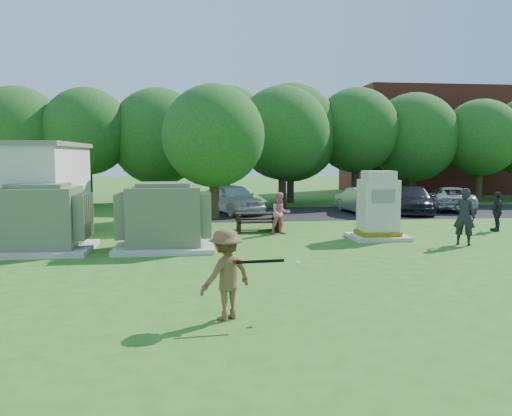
{
  "coord_description": "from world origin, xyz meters",
  "views": [
    {
      "loc": [
        -1.82,
        -11.07,
        2.89
      ],
      "look_at": [
        0.0,
        4.0,
        1.3
      ],
      "focal_mm": 35.0,
      "sensor_mm": 36.0,
      "label": 1
    }
  ],
  "objects": [
    {
      "name": "ground",
      "position": [
        0.0,
        0.0,
        0.0
      ],
      "size": [
        120.0,
        120.0,
        0.0
      ],
      "primitive_type": "plane",
      "color": "#2D6619",
      "rests_on": "ground"
    },
    {
      "name": "brick_building",
      "position": [
        18.0,
        27.0,
        4.0
      ],
      "size": [
        15.0,
        8.0,
        8.0
      ],
      "primitive_type": "cube",
      "color": "maroon",
      "rests_on": "ground"
    },
    {
      "name": "parking_strip",
      "position": [
        7.0,
        13.5,
        0.01
      ],
      "size": [
        20.0,
        6.0,
        0.01
      ],
      "primitive_type": "cube",
      "color": "#232326",
      "rests_on": "ground"
    },
    {
      "name": "transformer_left",
      "position": [
        -6.5,
        4.5,
        0.97
      ],
      "size": [
        3.0,
        2.4,
        2.07
      ],
      "color": "beige",
      "rests_on": "ground"
    },
    {
      "name": "transformer_right",
      "position": [
        -2.8,
        4.5,
        0.97
      ],
      "size": [
        3.0,
        2.4,
        2.07
      ],
      "color": "beige",
      "rests_on": "ground"
    },
    {
      "name": "generator_cabinet",
      "position": [
        4.48,
        5.56,
        1.04
      ],
      "size": [
        1.95,
        1.59,
        2.37
      ],
      "color": "beige",
      "rests_on": "ground"
    },
    {
      "name": "picnic_table",
      "position": [
        0.51,
        7.84,
        0.44
      ],
      "size": [
        1.66,
        1.24,
        0.71
      ],
      "color": "black",
      "rests_on": "ground"
    },
    {
      "name": "batter",
      "position": [
        -1.31,
        -2.45,
        0.81
      ],
      "size": [
        1.2,
        1.09,
        1.62
      ],
      "primitive_type": "imported",
      "rotation": [
        0.0,
        0.0,
        3.75
      ],
      "color": "brown",
      "rests_on": "ground"
    },
    {
      "name": "person_by_generator",
      "position": [
        6.8,
        4.02,
        0.93
      ],
      "size": [
        0.81,
        0.77,
        1.87
      ],
      "primitive_type": "imported",
      "rotation": [
        0.0,
        0.0,
        2.48
      ],
      "color": "black",
      "rests_on": "ground"
    },
    {
      "name": "person_at_picnic",
      "position": [
        1.26,
        6.93,
        0.78
      ],
      "size": [
        0.85,
        0.72,
        1.56
      ],
      "primitive_type": "imported",
      "rotation": [
        0.0,
        0.0,
        0.19
      ],
      "color": "#DE757C",
      "rests_on": "ground"
    },
    {
      "name": "person_walking_right",
      "position": [
        9.68,
        6.75,
        0.76
      ],
      "size": [
        0.59,
        0.96,
        1.52
      ],
      "primitive_type": "imported",
      "rotation": [
        0.0,
        0.0,
        4.45
      ],
      "color": "#232328",
      "rests_on": "ground"
    },
    {
      "name": "car_white",
      "position": [
        0.05,
        14.05,
        0.75
      ],
      "size": [
        3.23,
        4.74,
        1.5
      ],
      "primitive_type": "imported",
      "rotation": [
        0.0,
        0.0,
        0.37
      ],
      "color": "white",
      "rests_on": "ground"
    },
    {
      "name": "car_silver_a",
      "position": [
        6.45,
        13.14,
        0.67
      ],
      "size": [
        1.73,
        4.18,
        1.34
      ],
      "primitive_type": "imported",
      "rotation": [
        0.0,
        0.0,
        3.22
      ],
      "color": "#A8A8AC",
      "rests_on": "ground"
    },
    {
      "name": "car_dark",
      "position": [
        9.15,
        13.08,
        0.66
      ],
      "size": [
        3.24,
        4.94,
        1.33
      ],
      "primitive_type": "imported",
      "rotation": [
        0.0,
        0.0,
        -0.33
      ],
      "color": "black",
      "rests_on": "ground"
    },
    {
      "name": "car_silver_b",
      "position": [
        11.69,
        14.01,
        0.62
      ],
      "size": [
        3.49,
        4.92,
        1.24
      ],
      "primitive_type": "imported",
      "rotation": [
        0.0,
        0.0,
        2.79
      ],
      "color": "silver",
      "rests_on": "ground"
    },
    {
      "name": "batting_equipment",
      "position": [
        -0.7,
        -2.57,
        1.04
      ],
      "size": [
        1.31,
        0.38,
        0.19
      ],
      "color": "black",
      "rests_on": "ground"
    },
    {
      "name": "tree_row",
      "position": [
        1.75,
        18.5,
        4.15
      ],
      "size": [
        41.3,
        13.3,
        7.3
      ],
      "color": "#47301E",
      "rests_on": "ground"
    }
  ]
}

